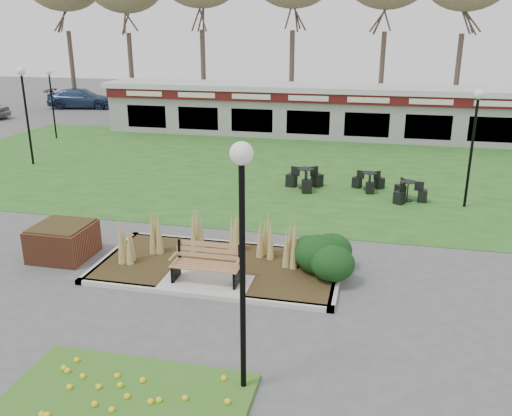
% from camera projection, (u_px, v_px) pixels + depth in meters
% --- Properties ---
extents(ground, '(100.00, 100.00, 0.00)m').
position_uv_depth(ground, '(204.00, 289.00, 13.20)').
color(ground, '#515154').
rests_on(ground, ground).
extents(lawn, '(34.00, 16.00, 0.02)m').
position_uv_depth(lawn, '(288.00, 169.00, 24.28)').
color(lawn, '#27561B').
rests_on(lawn, ground).
extents(flower_bed, '(4.20, 3.00, 0.16)m').
position_uv_depth(flower_bed, '(117.00, 411.00, 8.93)').
color(flower_bed, '#35651C').
rests_on(flower_bed, ground).
extents(planting_bed, '(6.75, 3.40, 1.27)m').
position_uv_depth(planting_bed, '(267.00, 258.00, 14.06)').
color(planting_bed, black).
rests_on(planting_bed, ground).
extents(park_bench, '(1.70, 0.66, 0.93)m').
position_uv_depth(park_bench, '(207.00, 263.00, 13.24)').
color(park_bench, '#956A43').
rests_on(park_bench, ground).
extents(brick_planter, '(1.50, 1.50, 0.95)m').
position_uv_depth(brick_planter, '(63.00, 241.00, 14.91)').
color(brick_planter, brown).
rests_on(brick_planter, ground).
extents(food_pavilion, '(24.60, 3.40, 2.90)m').
position_uv_depth(food_pavilion, '(312.00, 110.00, 31.17)').
color(food_pavilion, gray).
rests_on(food_pavilion, ground).
extents(lamp_post_near_right, '(0.37, 0.37, 4.44)m').
position_uv_depth(lamp_post_near_right, '(242.00, 217.00, 8.54)').
color(lamp_post_near_right, black).
rests_on(lamp_post_near_right, ground).
extents(lamp_post_mid_left, '(0.36, 0.36, 4.37)m').
position_uv_depth(lamp_post_mid_left, '(24.00, 95.00, 24.04)').
color(lamp_post_mid_left, black).
rests_on(lamp_post_mid_left, ground).
extents(lamp_post_mid_right, '(0.34, 0.34, 4.12)m').
position_uv_depth(lamp_post_mid_right, '(475.00, 123.00, 18.22)').
color(lamp_post_mid_right, black).
rests_on(lamp_post_mid_right, ground).
extents(lamp_post_far_left, '(0.32, 0.32, 3.84)m').
position_uv_depth(lamp_post_far_left, '(51.00, 88.00, 29.90)').
color(lamp_post_far_left, black).
rests_on(lamp_post_far_left, ground).
extents(bistro_set_a, '(1.47, 1.46, 0.81)m').
position_uv_depth(bistro_set_a, '(305.00, 182.00, 21.23)').
color(bistro_set_a, black).
rests_on(bistro_set_a, ground).
extents(bistro_set_b, '(1.29, 1.19, 0.69)m').
position_uv_depth(bistro_set_b, '(369.00, 184.00, 21.07)').
color(bistro_set_b, black).
rests_on(bistro_set_b, ground).
extents(bistro_set_d, '(1.22, 1.37, 0.73)m').
position_uv_depth(bistro_set_d, '(407.00, 194.00, 19.75)').
color(bistro_set_d, black).
rests_on(bistro_set_d, ground).
extents(car_black, '(4.43, 1.99, 1.41)m').
position_uv_depth(car_black, '(153.00, 104.00, 39.26)').
color(car_black, black).
rests_on(car_black, ground).
extents(car_blue, '(5.46, 3.06, 1.50)m').
position_uv_depth(car_blue, '(82.00, 98.00, 41.87)').
color(car_blue, navy).
rests_on(car_blue, ground).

